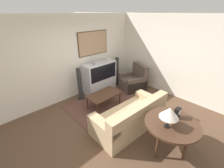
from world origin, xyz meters
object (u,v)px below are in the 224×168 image
(speaker_tower_right, at_px, (117,72))
(tv, at_px, (100,77))
(speaker_tower_left, at_px, (80,85))
(table_lamp, at_px, (170,113))
(armchair, at_px, (133,81))
(couch, at_px, (131,117))
(mantel_clock, at_px, (177,113))
(console_table, at_px, (172,125))
(coffee_table, at_px, (104,95))

(speaker_tower_right, bearing_deg, tv, 179.80)
(speaker_tower_left, xyz_separation_m, speaker_tower_right, (1.75, 0.00, 0.00))
(table_lamp, xyz_separation_m, speaker_tower_right, (1.72, 3.08, -0.52))
(armchair, bearing_deg, couch, -32.01)
(table_lamp, height_order, speaker_tower_left, table_lamp)
(table_lamp, height_order, mantel_clock, table_lamp)
(console_table, relative_size, speaker_tower_right, 0.97)
(coffee_table, distance_m, console_table, 2.22)
(tv, xyz_separation_m, couch, (-0.70, -2.09, -0.27))
(console_table, relative_size, table_lamp, 2.48)
(couch, relative_size, speaker_tower_left, 1.78)
(table_lamp, relative_size, speaker_tower_right, 0.39)
(console_table, xyz_separation_m, speaker_tower_left, (-0.22, 3.11, -0.13))
(mantel_clock, bearing_deg, armchair, 57.52)
(couch, height_order, speaker_tower_right, speaker_tower_right)
(couch, relative_size, console_table, 1.83)
(tv, height_order, speaker_tower_left, tv)
(tv, bearing_deg, mantel_clock, -98.23)
(armchair, relative_size, mantel_clock, 4.57)
(coffee_table, xyz_separation_m, mantel_clock, (0.14, -2.18, 0.44))
(console_table, height_order, speaker_tower_right, speaker_tower_right)
(coffee_table, relative_size, mantel_clock, 4.43)
(mantel_clock, bearing_deg, speaker_tower_left, 97.95)
(couch, xyz_separation_m, speaker_tower_left, (-0.17, 2.09, 0.24))
(tv, relative_size, table_lamp, 2.81)
(armchair, distance_m, speaker_tower_left, 2.07)
(armchair, distance_m, console_table, 2.93)
(mantel_clock, xyz_separation_m, speaker_tower_left, (-0.43, 3.08, -0.31))
(coffee_table, relative_size, console_table, 0.95)
(console_table, bearing_deg, couch, 92.88)
(armchair, xyz_separation_m, speaker_tower_left, (-1.92, 0.74, 0.23))
(couch, bearing_deg, table_lamp, 84.02)
(tv, xyz_separation_m, speaker_tower_right, (0.88, -0.00, -0.03))
(tv, bearing_deg, table_lamp, -105.31)
(mantel_clock, distance_m, speaker_tower_left, 3.13)
(coffee_table, xyz_separation_m, speaker_tower_right, (1.47, 0.90, 0.13))
(console_table, bearing_deg, tv, 78.13)
(tv, distance_m, speaker_tower_right, 0.88)
(armchair, xyz_separation_m, mantel_clock, (-1.49, -2.34, 0.54))
(tv, xyz_separation_m, armchair, (1.04, -0.75, -0.26))
(armchair, distance_m, coffee_table, 1.64)
(mantel_clock, bearing_deg, table_lamp, 179.81)
(armchair, distance_m, table_lamp, 3.10)
(console_table, xyz_separation_m, mantel_clock, (0.21, 0.02, 0.18))
(coffee_table, distance_m, speaker_tower_left, 0.95)
(tv, height_order, armchair, tv)
(coffee_table, bearing_deg, couch, -95.53)
(table_lamp, xyz_separation_m, mantel_clock, (0.40, -0.00, -0.21))
(console_table, relative_size, speaker_tower_left, 0.97)
(table_lamp, height_order, speaker_tower_right, table_lamp)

